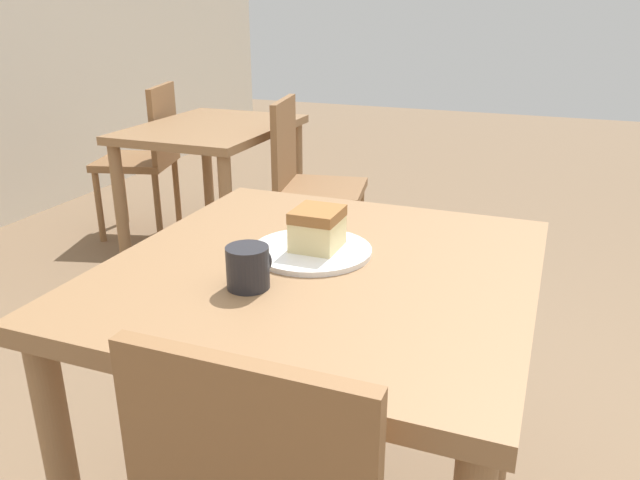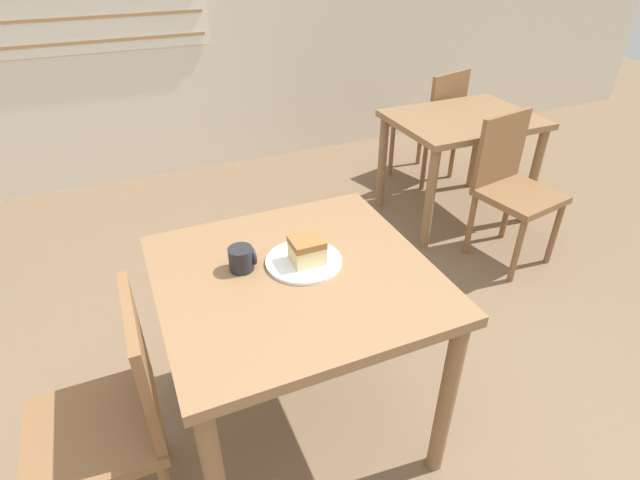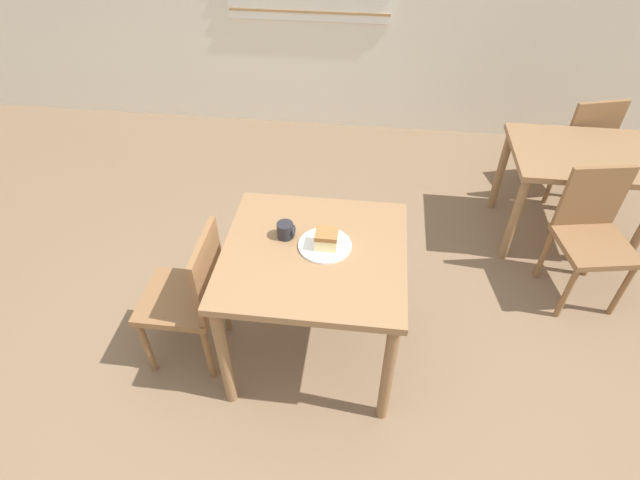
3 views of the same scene
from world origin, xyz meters
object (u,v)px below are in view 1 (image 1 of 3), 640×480
(chair_far_opposite, at_px, (146,154))
(plate, at_px, (312,251))
(cake_slice, at_px, (317,228))
(dining_table_near, at_px, (321,314))
(coffee_mug, at_px, (249,267))
(chair_far_corner, at_px, (309,181))
(dining_table_far, at_px, (213,148))

(chair_far_opposite, distance_m, plate, 2.46)
(plate, bearing_deg, cake_slice, -51.29)
(plate, relative_size, cake_slice, 2.42)
(dining_table_near, distance_m, cake_slice, 0.19)
(plate, distance_m, coffee_mug, 0.21)
(plate, bearing_deg, chair_far_corner, 22.46)
(dining_table_far, bearing_deg, dining_table_near, -143.02)
(dining_table_near, bearing_deg, chair_far_corner, 23.13)
(dining_table_near, height_order, chair_far_corner, chair_far_corner)
(chair_far_opposite, relative_size, coffee_mug, 9.53)
(dining_table_far, bearing_deg, chair_far_corner, -92.71)
(dining_table_far, relative_size, cake_slice, 8.40)
(dining_table_near, xyz_separation_m, cake_slice, (0.06, 0.03, 0.17))
(plate, bearing_deg, dining_table_near, -139.29)
(chair_far_corner, xyz_separation_m, coffee_mug, (-1.75, -0.59, 0.34))
(chair_far_opposite, height_order, plate, chair_far_opposite)
(plate, bearing_deg, dining_table_far, 36.86)
(dining_table_near, relative_size, cake_slice, 8.32)
(plate, xyz_separation_m, coffee_mug, (-0.20, 0.05, 0.04))
(plate, distance_m, cake_slice, 0.05)
(dining_table_near, relative_size, plate, 3.43)
(dining_table_near, xyz_separation_m, dining_table_far, (1.62, 1.22, -0.07))
(chair_far_corner, height_order, coffee_mug, chair_far_corner)
(plate, bearing_deg, chair_far_opposite, 44.83)
(dining_table_far, bearing_deg, chair_far_opposite, 73.73)
(plate, height_order, cake_slice, cake_slice)
(chair_far_opposite, relative_size, cake_slice, 7.93)
(cake_slice, bearing_deg, chair_far_opposite, 45.14)
(cake_slice, bearing_deg, coffee_mug, 164.34)
(chair_far_opposite, distance_m, cake_slice, 2.47)
(coffee_mug, bearing_deg, chair_far_corner, 18.68)
(dining_table_near, height_order, coffee_mug, coffee_mug)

